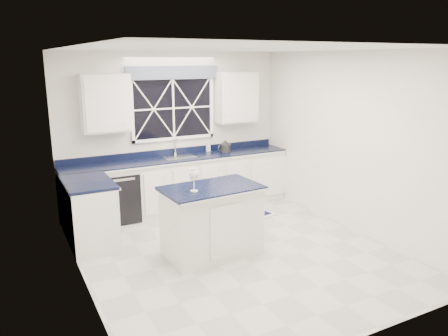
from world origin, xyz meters
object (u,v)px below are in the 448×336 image
dishwasher (118,196)px  faucet (176,146)px  island (212,221)px  soap_bottle (208,147)px  wine_glass (194,175)px  kettle (225,147)px

dishwasher → faucet: faucet is taller
island → soap_bottle: (0.96, 2.10, 0.54)m
dishwasher → wine_glass: (0.50, -1.96, 0.75)m
dishwasher → wine_glass: size_ratio=2.72×
dishwasher → wine_glass: bearing=-75.8°
dishwasher → kettle: size_ratio=2.72×
dishwasher → island: size_ratio=0.62×
faucet → wine_glass: bearing=-105.7°
island → kettle: 2.32m
island → wine_glass: (-0.28, -0.08, 0.68)m
faucet → wine_glass: size_ratio=1.00×
dishwasher → soap_bottle: bearing=7.2°
dishwasher → soap_bottle: size_ratio=4.93×
faucet → kettle: faucet is taller
faucet → soap_bottle: faucet is taller
dishwasher → kettle: (1.98, 0.02, 0.63)m
island → wine_glass: 0.74m
dishwasher → island: 2.04m
dishwasher → soap_bottle: soap_bottle is taller
dishwasher → faucet: 1.31m
faucet → island: bearing=-98.8°
island → soap_bottle: bearing=61.9°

